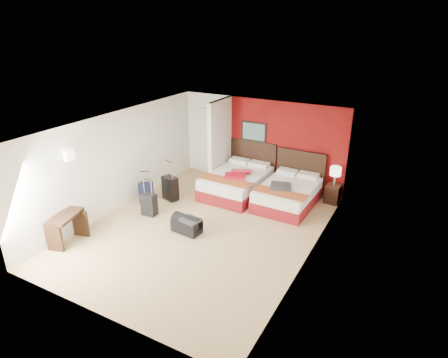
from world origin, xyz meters
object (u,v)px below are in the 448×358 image
Objects in this scene: suitcase_charcoal at (149,205)px; desk at (67,229)px; nightstand at (333,194)px; bed_left at (236,184)px; suitcase_black at (170,189)px; table_lamp at (335,176)px; bed_right at (287,195)px; duffel_bag at (187,225)px; suitcase_navy at (146,193)px; red_suitcase_open at (238,174)px.

suitcase_charcoal is 0.66× the size of desk.
desk is (-4.57, -4.80, 0.10)m from nightstand.
bed_left is 3.19× the size of suitcase_black.
suitcase_black is at bearing -153.52° from table_lamp.
desk reaches higher than bed_right.
nightstand is at bearing 37.24° from bed_right.
bed_right is at bearing 63.45° from duffel_bag.
bed_left reaches higher than nightstand.
suitcase_navy is 1.99m from duffel_bag.
suitcase_black is at bearing -164.75° from red_suitcase_open.
suitcase_charcoal is at bearing -140.78° from bed_right.
bed_right is at bearing -144.12° from table_lamp.
table_lamp reaches higher than suitcase_charcoal.
bed_left reaches higher than suitcase_charcoal.
bed_right is 3.45× the size of suitcase_charcoal.
table_lamp is at bearing 34.73° from suitcase_charcoal.
suitcase_charcoal is at bearing 175.37° from duffel_bag.
table_lamp is at bearing 37.24° from bed_right.
desk is (-3.55, -4.07, 0.06)m from bed_right.
table_lamp is at bearing 17.99° from bed_left.
table_lamp is at bearing 56.95° from duffel_bag.
suitcase_black is at bearing 7.10° from suitcase_navy.
bed_left reaches higher than duffel_bag.
table_lamp is 0.60× the size of desk.
red_suitcase_open is at bearing 53.75° from suitcase_black.
suitcase_navy is (-3.37, -1.64, -0.02)m from bed_right.
bed_right is 3.60× the size of suitcase_navy.
table_lamp is at bearing 0.00° from nightstand.
suitcase_black reaches higher than duffel_bag.
bed_right is at bearing 35.24° from suitcase_charcoal.
duffel_bag is at bearing -58.31° from suitcase_navy.
bed_left is 2.44m from duffel_bag.
table_lamp is at bearing -6.34° from suitcase_navy.
suitcase_charcoal is (-3.84, -2.93, -0.48)m from table_lamp.
bed_right is 1.25m from nightstand.
suitcase_navy is at bearing -151.55° from table_lamp.
suitcase_black is 0.93× the size of duffel_bag.
table_lamp is (2.52, 0.73, 0.45)m from bed_left.
table_lamp reaches higher than suitcase_black.
suitcase_charcoal is at bearing 52.92° from desk.
nightstand is 0.74× the size of duffel_bag.
suitcase_black is 1.16× the size of suitcase_charcoal.
table_lamp is 4.12m from duffel_bag.
nightstand is at bearing 0.00° from table_lamp.
red_suitcase_open reaches higher than bed_right.
table_lamp reaches higher than duffel_bag.
desk is (-0.66, -2.86, 0.03)m from suitcase_black.
table_lamp reaches higher than bed_left.
duffel_bag is (1.82, -0.79, -0.09)m from suitcase_navy.
suitcase_charcoal is 1.04× the size of suitcase_navy.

